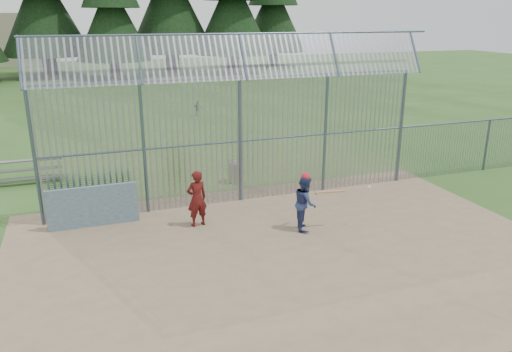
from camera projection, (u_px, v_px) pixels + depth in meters
name	position (u px, v px, depth m)	size (l,w,h in m)	color
ground	(281.00, 244.00, 13.23)	(120.00, 120.00, 0.00)	#2D511E
dirt_infield	(289.00, 252.00, 12.78)	(14.00, 10.00, 0.02)	#756047
dugout_wall	(93.00, 206.00, 14.17)	(2.50, 0.12, 1.20)	#38566B
batter	(305.00, 203.00, 13.92)	(0.76, 0.59, 1.56)	navy
onlooker	(197.00, 199.00, 14.13)	(0.60, 0.39, 1.64)	maroon
bg_kid_seated	(198.00, 109.00, 29.73)	(0.54, 0.23, 0.92)	slate
batting_gear	(313.00, 181.00, 13.75)	(1.95, 0.56, 0.63)	red
trash_can	(235.00, 172.00, 18.02)	(0.56, 0.56, 0.82)	gray
bleacher	(18.00, 172.00, 18.00)	(3.00, 0.95, 0.72)	slate
backstop_fence	(294.00, 126.00, 16.15)	(20.09, 0.81, 5.30)	#47566B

